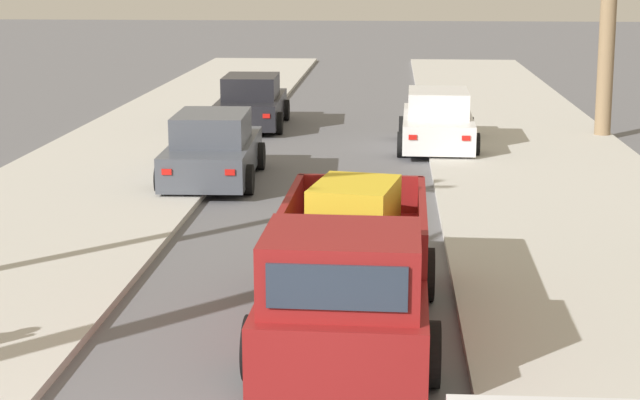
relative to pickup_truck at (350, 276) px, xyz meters
The scene contains 8 objects.
sidewalk_left 9.63m from the pickup_truck, 127.82° to the left, with size 5.17×60.00×0.12m, color beige.
sidewalk_right 8.61m from the pickup_truck, 62.08° to the left, with size 5.17×60.00×0.12m, color beige.
curb_left 8.95m from the pickup_truck, 121.80° to the left, with size 0.16×60.00×0.10m, color silver.
curb_right 8.13m from the pickup_truck, 69.51° to the left, with size 0.16×60.00×0.10m, color silver.
pickup_truck is the anchor object (origin of this frame).
car_left_near 13.59m from the pickup_truck, 82.84° to the left, with size 2.09×4.29×1.54m.
car_left_mid 17.02m from the pickup_truck, 102.29° to the left, with size 2.13×4.30×1.54m.
car_left_far 9.72m from the pickup_truck, 110.51° to the left, with size 2.15×4.31×1.54m.
Camera 1 is at (1.42, -7.26, 4.61)m, focal length 54.62 mm.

